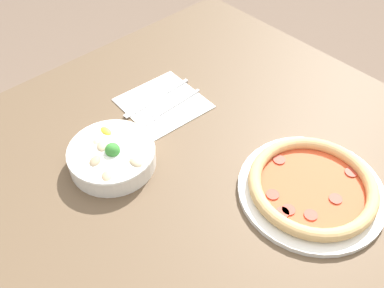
{
  "coord_description": "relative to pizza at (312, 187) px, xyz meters",
  "views": [
    {
      "loc": [
        -0.4,
        0.43,
        1.42
      ],
      "look_at": [
        0.08,
        -0.01,
        0.74
      ],
      "focal_mm": 40.0,
      "sensor_mm": 36.0,
      "label": 1
    }
  ],
  "objects": [
    {
      "name": "dining_table",
      "position": [
        0.17,
        0.11,
        -0.11
      ],
      "size": [
        1.12,
        1.1,
        0.72
      ],
      "color": "brown",
      "rests_on": "ground_plane"
    },
    {
      "name": "pizza",
      "position": [
        0.0,
        0.0,
        0.0
      ],
      "size": [
        0.3,
        0.3,
        0.04
      ],
      "color": "white",
      "rests_on": "dining_table"
    },
    {
      "name": "bowl",
      "position": [
        0.34,
        0.25,
        0.01
      ],
      "size": [
        0.19,
        0.19,
        0.07
      ],
      "color": "white",
      "rests_on": "dining_table"
    },
    {
      "name": "napkin",
      "position": [
        0.42,
        0.04,
        -0.02
      ],
      "size": [
        0.2,
        0.2,
        0.0
      ],
      "color": "white",
      "rests_on": "dining_table"
    },
    {
      "name": "fork",
      "position": [
        0.39,
        0.04,
        -0.01
      ],
      "size": [
        0.02,
        0.19,
        0.0
      ],
      "rotation": [
        0.0,
        0.0,
        1.59
      ],
      "color": "silver",
      "rests_on": "napkin"
    },
    {
      "name": "knife",
      "position": [
        0.44,
        0.03,
        -0.01
      ],
      "size": [
        0.02,
        0.21,
        0.01
      ],
      "rotation": [
        0.0,
        0.0,
        1.59
      ],
      "color": "silver",
      "rests_on": "napkin"
    }
  ]
}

